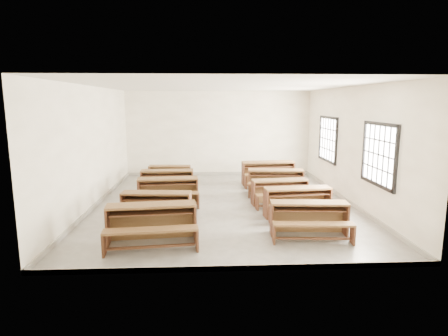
{
  "coord_description": "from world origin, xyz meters",
  "views": [
    {
      "loc": [
        -0.51,
        -10.07,
        2.78
      ],
      "look_at": [
        0.0,
        0.0,
        1.0
      ],
      "focal_mm": 30.0,
      "sensor_mm": 36.0,
      "label": 1
    }
  ],
  "objects_px": {
    "desk_set_3": "(167,180)",
    "desk_set_5": "(309,216)",
    "desk_set_6": "(298,200)",
    "desk_set_9": "(268,171)",
    "desk_set_1": "(156,205)",
    "desk_set_2": "(168,189)",
    "desk_set_4": "(170,173)",
    "desk_set_8": "(276,180)",
    "desk_set_7": "(280,190)",
    "desk_set_0": "(152,221)"
  },
  "relations": [
    {
      "from": "desk_set_8",
      "to": "desk_set_6",
      "type": "bearing_deg",
      "value": -81.16
    },
    {
      "from": "desk_set_8",
      "to": "desk_set_9",
      "type": "relative_size",
      "value": 0.97
    },
    {
      "from": "desk_set_1",
      "to": "desk_set_4",
      "type": "relative_size",
      "value": 1.16
    },
    {
      "from": "desk_set_5",
      "to": "desk_set_6",
      "type": "relative_size",
      "value": 0.98
    },
    {
      "from": "desk_set_6",
      "to": "desk_set_7",
      "type": "relative_size",
      "value": 1.05
    },
    {
      "from": "desk_set_0",
      "to": "desk_set_7",
      "type": "relative_size",
      "value": 1.14
    },
    {
      "from": "desk_set_1",
      "to": "desk_set_3",
      "type": "bearing_deg",
      "value": 95.47
    },
    {
      "from": "desk_set_0",
      "to": "desk_set_4",
      "type": "height_order",
      "value": "desk_set_0"
    },
    {
      "from": "desk_set_1",
      "to": "desk_set_2",
      "type": "bearing_deg",
      "value": 90.39
    },
    {
      "from": "desk_set_4",
      "to": "desk_set_6",
      "type": "height_order",
      "value": "desk_set_6"
    },
    {
      "from": "desk_set_4",
      "to": "desk_set_9",
      "type": "bearing_deg",
      "value": -2.2
    },
    {
      "from": "desk_set_1",
      "to": "desk_set_8",
      "type": "distance_m",
      "value": 4.22
    },
    {
      "from": "desk_set_1",
      "to": "desk_set_5",
      "type": "relative_size",
      "value": 1.01
    },
    {
      "from": "desk_set_3",
      "to": "desk_set_9",
      "type": "relative_size",
      "value": 0.89
    },
    {
      "from": "desk_set_7",
      "to": "desk_set_9",
      "type": "bearing_deg",
      "value": 81.8
    },
    {
      "from": "desk_set_9",
      "to": "desk_set_1",
      "type": "bearing_deg",
      "value": -133.24
    },
    {
      "from": "desk_set_0",
      "to": "desk_set_3",
      "type": "xyz_separation_m",
      "value": [
        -0.11,
        4.18,
        -0.04
      ]
    },
    {
      "from": "desk_set_1",
      "to": "desk_set_6",
      "type": "height_order",
      "value": "desk_set_6"
    },
    {
      "from": "desk_set_6",
      "to": "desk_set_7",
      "type": "xyz_separation_m",
      "value": [
        -0.21,
        1.17,
        -0.02
      ]
    },
    {
      "from": "desk_set_4",
      "to": "desk_set_6",
      "type": "distance_m",
      "value": 5.25
    },
    {
      "from": "desk_set_2",
      "to": "desk_set_6",
      "type": "xyz_separation_m",
      "value": [
        3.28,
        -1.31,
        -0.0
      ]
    },
    {
      "from": "desk_set_1",
      "to": "desk_set_8",
      "type": "height_order",
      "value": "desk_set_8"
    },
    {
      "from": "desk_set_2",
      "to": "desk_set_5",
      "type": "distance_m",
      "value": 4.13
    },
    {
      "from": "desk_set_1",
      "to": "desk_set_4",
      "type": "distance_m",
      "value": 4.21
    },
    {
      "from": "desk_set_0",
      "to": "desk_set_1",
      "type": "bearing_deg",
      "value": 87.79
    },
    {
      "from": "desk_set_1",
      "to": "desk_set_9",
      "type": "relative_size",
      "value": 0.92
    },
    {
      "from": "desk_set_6",
      "to": "desk_set_8",
      "type": "height_order",
      "value": "desk_set_8"
    },
    {
      "from": "desk_set_4",
      "to": "desk_set_6",
      "type": "bearing_deg",
      "value": -46.16
    },
    {
      "from": "desk_set_7",
      "to": "desk_set_6",
      "type": "bearing_deg",
      "value": -85.93
    },
    {
      "from": "desk_set_6",
      "to": "desk_set_9",
      "type": "height_order",
      "value": "desk_set_9"
    },
    {
      "from": "desk_set_6",
      "to": "desk_set_7",
      "type": "height_order",
      "value": "desk_set_6"
    },
    {
      "from": "desk_set_6",
      "to": "desk_set_2",
      "type": "bearing_deg",
      "value": 152.82
    },
    {
      "from": "desk_set_1",
      "to": "desk_set_2",
      "type": "distance_m",
      "value": 1.59
    },
    {
      "from": "desk_set_7",
      "to": "desk_set_9",
      "type": "distance_m",
      "value": 2.5
    },
    {
      "from": "desk_set_6",
      "to": "desk_set_9",
      "type": "bearing_deg",
      "value": 86.42
    },
    {
      "from": "desk_set_0",
      "to": "desk_set_7",
      "type": "distance_m",
      "value": 4.14
    },
    {
      "from": "desk_set_4",
      "to": "desk_set_8",
      "type": "bearing_deg",
      "value": -22.67
    },
    {
      "from": "desk_set_5",
      "to": "desk_set_2",
      "type": "bearing_deg",
      "value": 145.12
    },
    {
      "from": "desk_set_0",
      "to": "desk_set_8",
      "type": "xyz_separation_m",
      "value": [
        3.21,
        3.92,
        -0.02
      ]
    },
    {
      "from": "desk_set_4",
      "to": "desk_set_7",
      "type": "bearing_deg",
      "value": -37.88
    },
    {
      "from": "desk_set_4",
      "to": "desk_set_9",
      "type": "relative_size",
      "value": 0.79
    },
    {
      "from": "desk_set_3",
      "to": "desk_set_4",
      "type": "bearing_deg",
      "value": 90.89
    },
    {
      "from": "desk_set_5",
      "to": "desk_set_9",
      "type": "bearing_deg",
      "value": 94.73
    },
    {
      "from": "desk_set_3",
      "to": "desk_set_8",
      "type": "distance_m",
      "value": 3.34
    },
    {
      "from": "desk_set_2",
      "to": "desk_set_3",
      "type": "height_order",
      "value": "desk_set_2"
    },
    {
      "from": "desk_set_9",
      "to": "desk_set_6",
      "type": "bearing_deg",
      "value": -91.62
    },
    {
      "from": "desk_set_6",
      "to": "desk_set_9",
      "type": "distance_m",
      "value": 3.67
    },
    {
      "from": "desk_set_3",
      "to": "desk_set_5",
      "type": "bearing_deg",
      "value": -50.69
    },
    {
      "from": "desk_set_0",
      "to": "desk_set_7",
      "type": "bearing_deg",
      "value": 35.36
    },
    {
      "from": "desk_set_4",
      "to": "desk_set_8",
      "type": "xyz_separation_m",
      "value": [
        3.38,
        -1.58,
        0.07
      ]
    }
  ]
}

